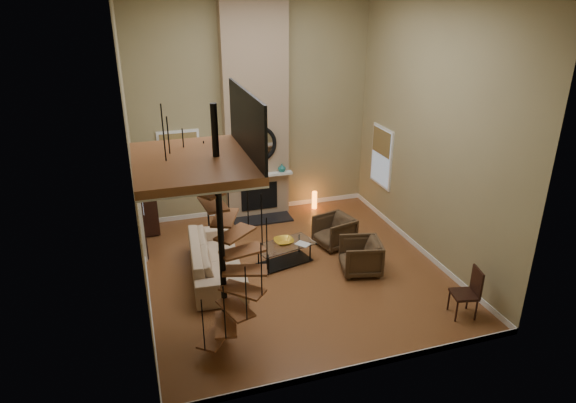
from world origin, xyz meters
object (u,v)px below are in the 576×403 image
object	(u,v)px
accent_lamp	(314,200)
hutch	(147,195)
sofa	(215,258)
coffee_table	(284,251)
armchair_near	(337,231)
floor_lamp	(206,183)
armchair_far	(364,256)
side_chair	(469,290)

from	to	relation	value
accent_lamp	hutch	bearing A→B (deg)	-179.43
hutch	sofa	bearing A→B (deg)	-65.82
hutch	sofa	xyz separation A→B (m)	(1.15, -2.57, -0.55)
coffee_table	armchair_near	bearing A→B (deg)	18.05
floor_lamp	accent_lamp	world-z (taller)	floor_lamp
hutch	armchair_far	size ratio (longest dim) A/B	2.25
sofa	armchair_near	bearing A→B (deg)	-75.85
armchair_near	side_chair	world-z (taller)	side_chair
hutch	coffee_table	bearing A→B (deg)	-43.51
armchair_far	coffee_table	bearing A→B (deg)	-106.06
accent_lamp	side_chair	xyz separation A→B (m)	(0.96, -5.37, 0.28)
hutch	accent_lamp	world-z (taller)	hutch
coffee_table	armchair_far	bearing A→B (deg)	-29.03
hutch	coffee_table	world-z (taller)	hutch
accent_lamp	armchair_near	bearing A→B (deg)	-96.20
armchair_near	armchair_far	world-z (taller)	armchair_far
floor_lamp	accent_lamp	xyz separation A→B (m)	(2.99, 0.90, -1.16)
sofa	armchair_near	size ratio (longest dim) A/B	3.19
armchair_near	floor_lamp	world-z (taller)	floor_lamp
sofa	floor_lamp	xyz separation A→B (m)	(0.15, 1.71, 1.02)
sofa	coffee_table	bearing A→B (deg)	-83.94
hutch	floor_lamp	size ratio (longest dim) A/B	1.06
hutch	accent_lamp	size ratio (longest dim) A/B	3.87
sofa	armchair_far	distance (m)	3.09
sofa	side_chair	xyz separation A→B (m)	(4.11, -2.76, 0.13)
sofa	floor_lamp	distance (m)	2.00
sofa	side_chair	bearing A→B (deg)	-119.56
hutch	coffee_table	distance (m)	3.73
hutch	side_chair	bearing A→B (deg)	-45.37
sofa	floor_lamp	world-z (taller)	floor_lamp
armchair_near	coffee_table	world-z (taller)	armchair_near
armchair_near	coffee_table	xyz separation A→B (m)	(-1.41, -0.46, -0.07)
sofa	armchair_far	xyz separation A→B (m)	(2.99, -0.78, -0.04)
accent_lamp	side_chair	world-z (taller)	side_chair
armchair_near	floor_lamp	size ratio (longest dim) A/B	0.46
hutch	armchair_near	world-z (taller)	hutch
hutch	armchair_near	distance (m)	4.60
sofa	armchair_near	distance (m)	2.96
hutch	sofa	world-z (taller)	hutch
accent_lamp	coffee_table	bearing A→B (deg)	-122.52
armchair_near	sofa	bearing A→B (deg)	-93.97
hutch	accent_lamp	distance (m)	4.36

